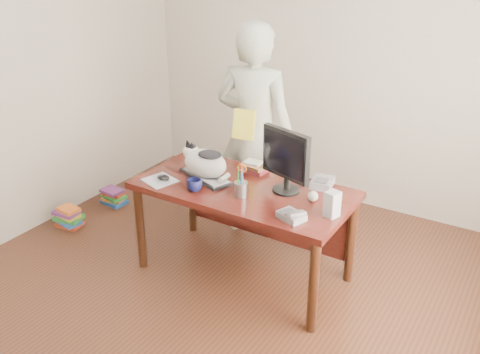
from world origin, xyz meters
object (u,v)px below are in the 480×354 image
(desk, at_px, (249,201))
(phone, at_px, (292,216))
(pen_cup, at_px, (241,187))
(monitor, at_px, (286,158))
(baseball, at_px, (313,196))
(calculator, at_px, (322,182))
(coffee_mug, at_px, (195,185))
(book_pile_a, at_px, (69,217))
(keyboard, at_px, (206,176))
(cat, at_px, (204,161))
(speaker, at_px, (332,204))
(mouse, at_px, (163,177))
(book_stack, at_px, (254,167))
(book_pile_b, at_px, (114,196))
(person, at_px, (254,133))

(desk, distance_m, phone, 0.64)
(pen_cup, bearing_deg, monitor, 44.52)
(pen_cup, bearing_deg, phone, -14.04)
(baseball, height_order, calculator, baseball)
(coffee_mug, height_order, book_pile_a, coffee_mug)
(keyboard, bearing_deg, cat, -171.64)
(monitor, bearing_deg, book_pile_a, -154.75)
(keyboard, bearing_deg, speaker, 17.89)
(baseball, bearing_deg, phone, -91.39)
(desk, relative_size, book_pile_a, 5.92)
(desk, xyz_separation_m, book_pile_a, (-1.75, -0.28, -0.51))
(monitor, height_order, speaker, monitor)
(mouse, height_order, book_stack, book_stack)
(desk, relative_size, keyboard, 3.22)
(monitor, distance_m, book_pile_a, 2.26)
(mouse, height_order, book_pile_b, mouse)
(coffee_mug, height_order, person, person)
(coffee_mug, bearing_deg, monitor, 30.32)
(desk, bearing_deg, book_stack, 110.67)
(monitor, xyz_separation_m, book_pile_b, (-2.01, 0.26, -0.94))
(monitor, bearing_deg, pen_cup, -118.27)
(pen_cup, distance_m, coffee_mug, 0.35)
(cat, relative_size, mouse, 3.77)
(calculator, relative_size, person, 0.12)
(mouse, distance_m, book_pile_a, 1.36)
(cat, height_order, pen_cup, cat)
(phone, bearing_deg, book_stack, 157.65)
(mouse, height_order, baseball, baseball)
(book_pile_a, bearing_deg, desk, 9.03)
(monitor, height_order, baseball, monitor)
(calculator, bearing_deg, baseball, -90.12)
(speaker, bearing_deg, phone, -123.78)
(desk, distance_m, cat, 0.45)
(cat, bearing_deg, monitor, 30.45)
(cat, height_order, book_pile_a, cat)
(keyboard, bearing_deg, mouse, -119.57)
(calculator, bearing_deg, book_pile_b, 169.83)
(cat, bearing_deg, book_stack, 70.82)
(cat, height_order, speaker, cat)
(mouse, height_order, book_pile_a, mouse)
(pen_cup, bearing_deg, baseball, 22.73)
(phone, distance_m, person, 1.20)
(mouse, bearing_deg, pen_cup, 24.30)
(mouse, xyz_separation_m, baseball, (1.10, 0.27, 0.01))
(phone, height_order, person, person)
(calculator, height_order, book_pile_a, calculator)
(mouse, xyz_separation_m, speaker, (1.30, 0.14, 0.07))
(desk, distance_m, mouse, 0.67)
(desk, xyz_separation_m, mouse, (-0.58, -0.30, 0.17))
(pen_cup, distance_m, speaker, 0.67)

